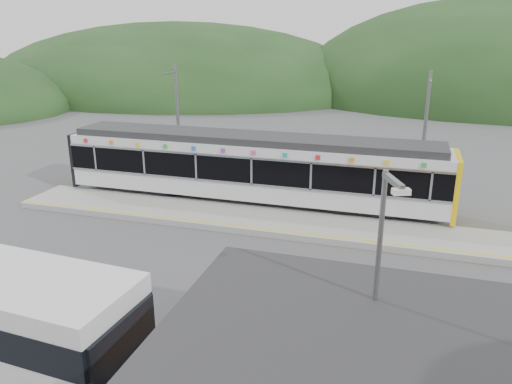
# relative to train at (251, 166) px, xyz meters

# --- Properties ---
(ground) EXTENTS (120.00, 120.00, 0.00)m
(ground) POSITION_rel_train_xyz_m (1.59, -6.00, -2.06)
(ground) COLOR #4C4C4F
(ground) RESTS_ON ground
(hills) EXTENTS (146.00, 149.00, 26.00)m
(hills) POSITION_rel_train_xyz_m (7.78, -0.71, -2.06)
(hills) COLOR #1E3D19
(hills) RESTS_ON ground
(platform) EXTENTS (26.00, 3.20, 0.30)m
(platform) POSITION_rel_train_xyz_m (1.59, -2.70, -1.91)
(platform) COLOR #9E9E99
(platform) RESTS_ON ground
(yellow_line) EXTENTS (26.00, 0.10, 0.01)m
(yellow_line) POSITION_rel_train_xyz_m (1.59, -4.00, -1.76)
(yellow_line) COLOR yellow
(yellow_line) RESTS_ON platform
(train) EXTENTS (20.44, 3.01, 3.74)m
(train) POSITION_rel_train_xyz_m (0.00, 0.00, 0.00)
(train) COLOR black
(train) RESTS_ON ground
(catenary_mast_west) EXTENTS (0.18, 1.80, 7.00)m
(catenary_mast_west) POSITION_rel_train_xyz_m (-5.41, 2.56, 1.58)
(catenary_mast_west) COLOR slate
(catenary_mast_west) RESTS_ON ground
(catenary_mast_east) EXTENTS (0.18, 1.80, 7.00)m
(catenary_mast_east) POSITION_rel_train_xyz_m (8.59, 2.56, 1.58)
(catenary_mast_east) COLOR slate
(catenary_mast_east) RESTS_ON ground
(lamp_post) EXTENTS (0.50, 1.13, 6.13)m
(lamp_post) POSITION_rel_train_xyz_m (7.35, -13.77, 1.59)
(lamp_post) COLOR slate
(lamp_post) RESTS_ON ground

